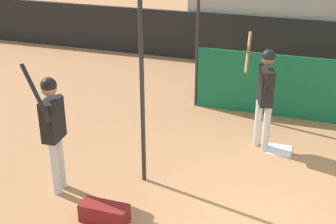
# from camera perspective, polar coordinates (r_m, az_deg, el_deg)

# --- Properties ---
(ground_plane) EXTENTS (60.00, 60.00, 0.00)m
(ground_plane) POSITION_cam_1_polar(r_m,az_deg,el_deg) (7.01, 12.08, -13.02)
(ground_plane) COLOR #A8754C
(outfield_wall) EXTENTS (24.00, 0.12, 1.36)m
(outfield_wall) POSITION_cam_1_polar(r_m,az_deg,el_deg) (13.06, 16.22, 7.80)
(outfield_wall) COLOR black
(outfield_wall) RESTS_ON ground
(batting_cage) EXTENTS (4.06, 3.31, 3.07)m
(batting_cage) POSITION_cam_1_polar(r_m,az_deg,el_deg) (9.29, 14.71, 5.07)
(batting_cage) COLOR #282828
(batting_cage) RESTS_ON ground
(home_plate) EXTENTS (0.44, 0.44, 0.02)m
(home_plate) POSITION_cam_1_polar(r_m,az_deg,el_deg) (8.86, 13.40, -4.53)
(home_plate) COLOR white
(home_plate) RESTS_ON ground
(player_batter) EXTENTS (0.62, 0.88, 2.04)m
(player_batter) POSITION_cam_1_polar(r_m,az_deg,el_deg) (8.41, 11.73, 2.75)
(player_batter) COLOR silver
(player_batter) RESTS_ON ground
(player_waiting) EXTENTS (0.54, 0.73, 2.17)m
(player_waiting) POSITION_cam_1_polar(r_m,az_deg,el_deg) (7.16, -13.88, -1.44)
(player_waiting) COLOR silver
(player_waiting) RESTS_ON ground
(equipment_bag) EXTENTS (0.70, 0.28, 0.28)m
(equipment_bag) POSITION_cam_1_polar(r_m,az_deg,el_deg) (6.86, -7.76, -12.10)
(equipment_bag) COLOR maroon
(equipment_bag) RESTS_ON ground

